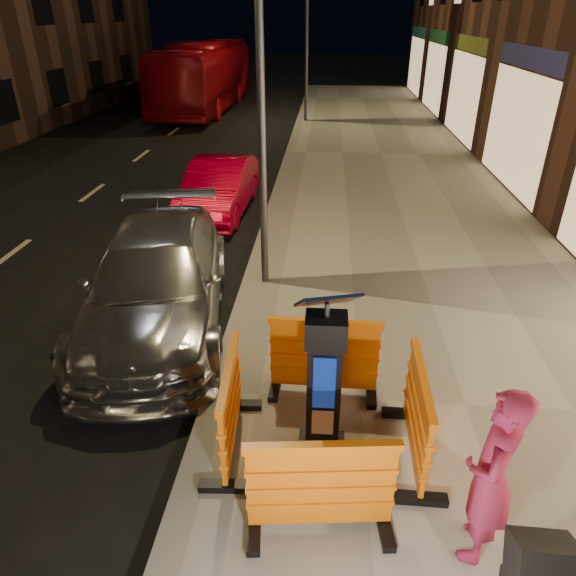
# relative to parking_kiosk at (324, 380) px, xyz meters

# --- Properties ---
(ground_plane) EXTENTS (120.00, 120.00, 0.00)m
(ground_plane) POSITION_rel_parking_kiosk_xyz_m (-1.30, 0.84, -1.08)
(ground_plane) COLOR black
(ground_plane) RESTS_ON ground
(sidewalk) EXTENTS (6.00, 60.00, 0.15)m
(sidewalk) POSITION_rel_parking_kiosk_xyz_m (1.70, 0.84, -1.00)
(sidewalk) COLOR gray
(sidewalk) RESTS_ON ground
(kerb) EXTENTS (0.30, 60.00, 0.15)m
(kerb) POSITION_rel_parking_kiosk_xyz_m (-1.30, 0.84, -1.00)
(kerb) COLOR slate
(kerb) RESTS_ON ground
(parking_kiosk) EXTENTS (0.60, 0.60, 1.86)m
(parking_kiosk) POSITION_rel_parking_kiosk_xyz_m (0.00, 0.00, 0.00)
(parking_kiosk) COLOR black
(parking_kiosk) RESTS_ON sidewalk
(barrier_front) EXTENTS (1.38, 0.69, 1.04)m
(barrier_front) POSITION_rel_parking_kiosk_xyz_m (0.00, -0.95, -0.41)
(barrier_front) COLOR orange
(barrier_front) RESTS_ON sidewalk
(barrier_back) EXTENTS (1.35, 0.59, 1.04)m
(barrier_back) POSITION_rel_parking_kiosk_xyz_m (0.00, 0.95, -0.41)
(barrier_back) COLOR orange
(barrier_back) RESTS_ON sidewalk
(barrier_kerbside) EXTENTS (0.62, 1.36, 1.04)m
(barrier_kerbside) POSITION_rel_parking_kiosk_xyz_m (-0.95, 0.00, -0.41)
(barrier_kerbside) COLOR orange
(barrier_kerbside) RESTS_ON sidewalk
(barrier_bldgside) EXTENTS (0.57, 1.34, 1.04)m
(barrier_bldgside) POSITION_rel_parking_kiosk_xyz_m (0.95, 0.00, -0.41)
(barrier_bldgside) COLOR orange
(barrier_bldgside) RESTS_ON sidewalk
(car_silver) EXTENTS (2.79, 5.16, 1.42)m
(car_silver) POSITION_rel_parking_kiosk_xyz_m (-2.54, 2.64, -1.08)
(car_silver) COLOR #A9A9AE
(car_silver) RESTS_ON ground
(car_red) EXTENTS (1.46, 3.81, 1.24)m
(car_red) POSITION_rel_parking_kiosk_xyz_m (-2.58, 7.61, -1.08)
(car_red) COLOR #A6001D
(car_red) RESTS_ON ground
(bus_doubledecker) EXTENTS (2.79, 11.05, 3.07)m
(bus_doubledecker) POSITION_rel_parking_kiosk_xyz_m (-6.10, 22.22, -1.08)
(bus_doubledecker) COLOR maroon
(bus_doubledecker) RESTS_ON ground
(man) EXTENTS (0.61, 0.73, 1.71)m
(man) POSITION_rel_parking_kiosk_xyz_m (1.34, -1.02, -0.07)
(man) COLOR #9B2045
(man) RESTS_ON sidewalk
(street_lamp_mid) EXTENTS (0.12, 0.12, 6.00)m
(street_lamp_mid) POSITION_rel_parking_kiosk_xyz_m (-1.05, 3.84, 2.07)
(street_lamp_mid) COLOR #3F3F44
(street_lamp_mid) RESTS_ON sidewalk
(street_lamp_far) EXTENTS (0.12, 0.12, 6.00)m
(street_lamp_far) POSITION_rel_parking_kiosk_xyz_m (-1.05, 18.84, 2.07)
(street_lamp_far) COLOR #3F3F44
(street_lamp_far) RESTS_ON sidewalk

